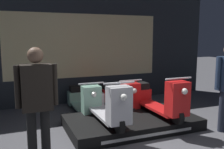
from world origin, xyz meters
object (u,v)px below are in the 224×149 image
scooter_display_right (158,99)px  scooter_display_left (105,104)px  scooter_backrow_1 (119,97)px  scooter_backrow_0 (83,101)px  person_left_browsing (37,98)px

scooter_display_right → scooter_display_left: bearing=180.0°
scooter_display_left → scooter_backrow_1: (0.82, 1.24, -0.22)m
scooter_backrow_0 → scooter_backrow_1: bearing=0.0°
scooter_backrow_1 → person_left_browsing: size_ratio=1.07×
scooter_display_left → person_left_browsing: (-1.28, -0.78, 0.42)m
scooter_display_right → scooter_backrow_0: 1.76m
scooter_display_left → scooter_display_right: same height
scooter_display_left → person_left_browsing: person_left_browsing is taller
scooter_backrow_0 → person_left_browsing: bearing=-120.6°
scooter_display_right → scooter_backrow_1: (-0.32, 1.24, -0.22)m
scooter_display_left → scooter_backrow_0: (-0.09, 1.24, -0.22)m
scooter_backrow_0 → scooter_backrow_1: 0.91m
scooter_backrow_0 → person_left_browsing: person_left_browsing is taller
scooter_display_left → scooter_backrow_1: size_ratio=1.00×
scooter_display_left → scooter_display_right: (1.15, 0.00, 0.00)m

